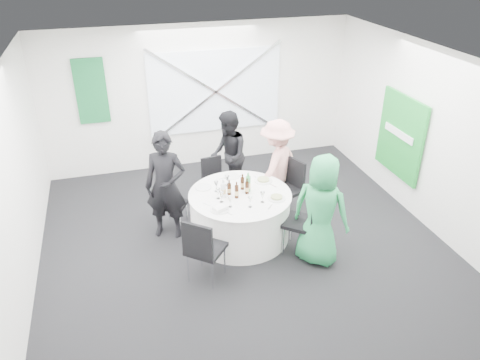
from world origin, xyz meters
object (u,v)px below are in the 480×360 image
object	(u,v)px
person_man_back_left	(166,186)
person_woman_pink	(276,165)
person_woman_green	(321,211)
clear_water_bottle	(223,190)
banquet_table	(240,215)
person_man_back	(228,156)
chair_front_left	(202,246)
green_water_bottle	(248,184)
chair_front_right	(307,218)
chair_back_right	(290,184)
chair_back_left	(169,200)
chair_back	(214,178)

from	to	relation	value
person_man_back_left	person_woman_pink	world-z (taller)	person_man_back_left
person_woman_green	clear_water_bottle	size ratio (longest dim) A/B	5.89
banquet_table	person_man_back	size ratio (longest dim) A/B	0.98
person_man_back	clear_water_bottle	size ratio (longest dim) A/B	5.64
clear_water_bottle	person_man_back_left	bearing A→B (deg)	155.37
banquet_table	chair_front_left	world-z (taller)	chair_front_left
green_water_bottle	chair_front_right	bearing A→B (deg)	-47.44
chair_front_right	person_man_back_left	distance (m)	2.17
chair_front_right	chair_back_right	bearing A→B (deg)	-148.25
person_man_back_left	person_woman_pink	xyz separation A→B (m)	(1.90, 0.33, -0.07)
chair_back_left	green_water_bottle	bearing A→B (deg)	-84.69
banquet_table	chair_front_left	size ratio (longest dim) A/B	1.55
person_woman_pink	green_water_bottle	distance (m)	0.96
person_woman_pink	person_woman_green	distance (m)	1.58
banquet_table	person_woman_green	xyz separation A→B (m)	(0.91, -0.88, 0.45)
green_water_bottle	chair_back_right	bearing A→B (deg)	23.00
chair_back_left	person_woman_green	distance (m)	2.44
chair_back_left	chair_front_right	world-z (taller)	chair_front_right
chair_back_left	chair_front_right	xyz separation A→B (m)	(1.82, -1.27, 0.12)
banquet_table	person_man_back	xyz separation A→B (m)	(0.16, 1.28, 0.42)
person_man_back_left	clear_water_bottle	xyz separation A→B (m)	(0.80, -0.37, 0.01)
chair_back	chair_front_left	size ratio (longest dim) A/B	0.84
chair_front_left	person_man_back	bearing A→B (deg)	-72.62
chair_back_left	chair_back	bearing A→B (deg)	-28.64
chair_front_left	clear_water_bottle	world-z (taller)	clear_water_bottle
chair_front_left	person_man_back	distance (m)	2.40
banquet_table	clear_water_bottle	distance (m)	0.55
chair_back_right	person_man_back_left	xyz separation A→B (m)	(-2.03, -0.03, 0.29)
banquet_table	clear_water_bottle	xyz separation A→B (m)	(-0.26, 0.01, 0.49)
green_water_bottle	chair_back_left	bearing A→B (deg)	154.92
chair_front_right	person_man_back_left	bearing A→B (deg)	-79.59
chair_front_left	person_woman_green	world-z (taller)	person_woman_green
person_woman_green	green_water_bottle	bearing A→B (deg)	-6.50
green_water_bottle	clear_water_bottle	size ratio (longest dim) A/B	1.09
chair_front_left	person_woman_pink	distance (m)	2.30
chair_back_right	chair_front_left	size ratio (longest dim) A/B	0.97
chair_back	person_woman_pink	world-z (taller)	person_woman_pink
chair_back	person_man_back	size ratio (longest dim) A/B	0.53
chair_front_right	green_water_bottle	world-z (taller)	green_water_bottle
banquet_table	chair_back_left	bearing A→B (deg)	149.61
chair_back_left	person_man_back	bearing A→B (deg)	-29.01
chair_front_right	chair_front_left	distance (m)	1.61
chair_back_right	chair_front_right	world-z (taller)	chair_front_right
chair_back_right	person_woman_pink	xyz separation A→B (m)	(-0.13, 0.30, 0.22)
person_man_back_left	chair_front_right	bearing A→B (deg)	-9.84
chair_front_right	chair_back_left	bearing A→B (deg)	-85.05
chair_back_left	person_woman_pink	bearing A→B (deg)	-56.17
chair_back	chair_front_right	distance (m)	2.04
chair_back_left	person_man_back_left	bearing A→B (deg)	-162.77
chair_front_left	green_water_bottle	bearing A→B (deg)	-93.16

